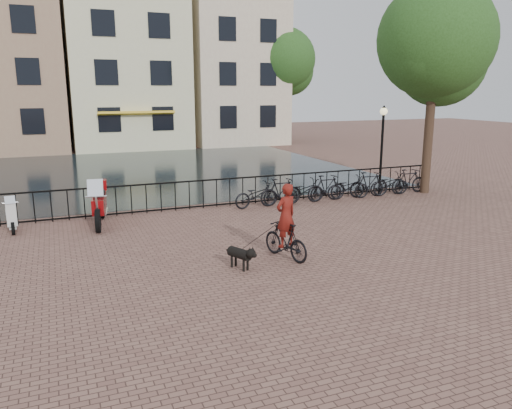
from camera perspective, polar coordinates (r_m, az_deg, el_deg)
name	(u,v)px	position (r m, az deg, el deg)	size (l,w,h in m)	color
ground	(309,289)	(10.75, 6.09, -9.61)	(100.00, 100.00, 0.00)	brown
canal_water	(154,170)	(26.77, -11.58, 3.88)	(20.00, 20.00, 0.00)	black
railing	(203,194)	(17.75, -6.06, 1.18)	(20.00, 0.05, 1.02)	black
canal_house_left	(2,55)	(38.89, -27.03, 15.00)	(7.50, 9.00, 12.80)	#966F57
canal_house_mid	(124,65)	(39.11, -14.82, 15.19)	(8.00, 9.50, 11.80)	beige
canal_house_right	(228,57)	(41.00, -3.26, 16.51)	(7.00, 9.00, 13.30)	beige
tree_near_right	(436,40)	(21.32, 19.86, 17.26)	(4.48, 4.48, 8.24)	black
tree_far_right	(284,60)	(39.51, 3.22, 16.21)	(4.76, 4.76, 8.76)	black
lamp_post	(382,135)	(20.30, 14.25, 7.68)	(0.30, 0.30, 3.45)	black
cyclist	(286,226)	(12.32, 3.43, -2.44)	(0.90, 1.69, 2.22)	black
dog	(240,257)	(11.76, -1.89, -5.97)	(0.63, 0.92, 0.60)	black
motorcycle	(99,199)	(16.14, -17.51, 0.60)	(0.89, 2.36, 1.65)	maroon
scooter	(11,211)	(16.50, -26.25, -0.70)	(0.50, 1.31, 1.19)	silver
parked_bike_0	(257,195)	(17.78, 0.06, 1.09)	(0.60, 1.72, 0.90)	black
parked_bike_1	(281,192)	(18.14, 2.85, 1.47)	(0.47, 1.66, 1.00)	black
parked_bike_2	(304,191)	(18.56, 5.51, 1.54)	(0.60, 1.72, 0.90)	black
parked_bike_3	(326,188)	(19.01, 8.06, 1.89)	(0.47, 1.66, 1.00)	black
parked_bike_4	(348,187)	(19.50, 10.47, 1.94)	(0.60, 1.72, 0.90)	black
parked_bike_5	(369,184)	(20.01, 12.78, 2.25)	(0.47, 1.66, 1.00)	black
parked_bike_6	(389,184)	(20.57, 14.95, 2.28)	(0.60, 1.72, 0.90)	black
parked_bike_7	(408,181)	(21.14, 17.03, 2.57)	(0.47, 1.66, 1.00)	black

